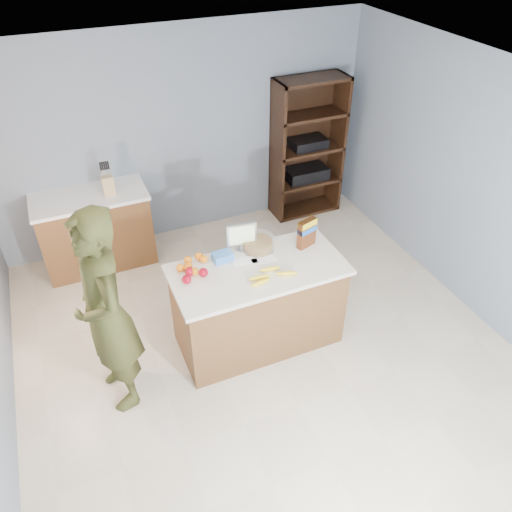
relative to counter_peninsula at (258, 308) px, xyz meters
name	(u,v)px	position (x,y,z in m)	size (l,w,h in m)	color
floor	(270,360)	(0.00, -0.30, -0.42)	(4.50, 5.00, 0.02)	beige
walls	(274,213)	(0.00, -0.30, 1.24)	(4.52, 5.02, 2.51)	slate
counter_peninsula	(258,308)	(0.00, 0.00, 0.00)	(1.56, 0.76, 0.90)	brown
back_cabinet	(96,229)	(-1.20, 1.90, 0.04)	(1.24, 0.62, 0.90)	brown
shelving_unit	(306,150)	(1.55, 2.05, 0.45)	(0.90, 0.40, 1.80)	black
person	(106,315)	(-1.34, -0.11, 0.52)	(0.68, 0.45, 1.87)	#353817
knife_block	(108,185)	(-0.98, 1.82, 0.60)	(0.12, 0.10, 0.31)	tan
envelopes	(255,261)	(0.01, 0.11, 0.49)	(0.39, 0.18, 0.00)	white
bananas	(269,276)	(0.04, -0.16, 0.51)	(0.46, 0.21, 0.04)	yellow
apples	(193,274)	(-0.57, 0.09, 0.53)	(0.24, 0.17, 0.08)	maroon
oranges	(192,264)	(-0.54, 0.24, 0.52)	(0.30, 0.27, 0.07)	orange
blue_carton	(223,257)	(-0.25, 0.23, 0.52)	(0.18, 0.12, 0.08)	blue
salad_bowl	(258,244)	(0.11, 0.27, 0.54)	(0.30, 0.30, 0.13)	#267219
tv	(241,235)	(-0.03, 0.32, 0.64)	(0.28, 0.12, 0.28)	silver
cereal_box	(307,231)	(0.55, 0.14, 0.65)	(0.20, 0.12, 0.28)	#592B14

